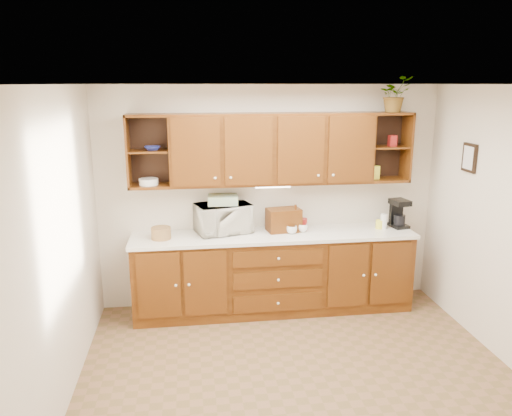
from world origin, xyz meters
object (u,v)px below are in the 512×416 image
object	(u,v)px
coffee_maker	(398,214)
microwave	(223,218)
bread_box	(284,220)
potted_plant	(395,94)

from	to	relation	value
coffee_maker	microwave	bearing A→B (deg)	167.99
bread_box	potted_plant	distance (m)	1.88
microwave	coffee_maker	xyz separation A→B (m)	(2.09, -0.05, -0.01)
coffee_maker	potted_plant	size ratio (longest dim) A/B	0.85
coffee_maker	potted_plant	world-z (taller)	potted_plant
microwave	potted_plant	xyz separation A→B (m)	(1.94, -0.06, 1.38)
microwave	bread_box	distance (m)	0.70
bread_box	coffee_maker	bearing A→B (deg)	-8.35
bread_box	coffee_maker	xyz separation A→B (m)	(1.39, -0.01, 0.03)
bread_box	potted_plant	world-z (taller)	potted_plant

